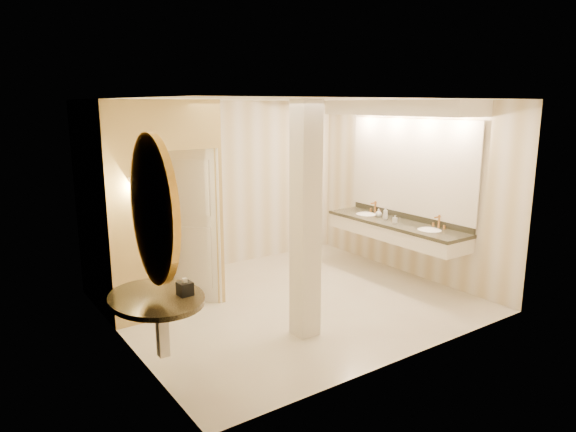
% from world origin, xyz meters
% --- Properties ---
extents(floor, '(4.50, 4.50, 0.00)m').
position_xyz_m(floor, '(0.00, 0.00, 0.00)').
color(floor, beige).
rests_on(floor, ground).
extents(ceiling, '(4.50, 4.50, 0.00)m').
position_xyz_m(ceiling, '(0.00, 0.00, 2.70)').
color(ceiling, white).
rests_on(ceiling, wall_back).
extents(wall_back, '(4.50, 0.02, 2.70)m').
position_xyz_m(wall_back, '(0.00, 2.00, 1.35)').
color(wall_back, beige).
rests_on(wall_back, floor).
extents(wall_front, '(4.50, 0.02, 2.70)m').
position_xyz_m(wall_front, '(0.00, -2.00, 1.35)').
color(wall_front, beige).
rests_on(wall_front, floor).
extents(wall_left, '(0.02, 4.00, 2.70)m').
position_xyz_m(wall_left, '(-2.25, 0.00, 1.35)').
color(wall_left, beige).
rests_on(wall_left, floor).
extents(wall_right, '(0.02, 4.00, 2.70)m').
position_xyz_m(wall_right, '(2.25, 0.00, 1.35)').
color(wall_right, beige).
rests_on(wall_right, floor).
extents(toilet_closet, '(1.50, 1.55, 2.70)m').
position_xyz_m(toilet_closet, '(-1.14, 0.96, 1.39)').
color(toilet_closet, '#E0D075').
rests_on(toilet_closet, floor).
extents(wall_sconce, '(0.14, 0.14, 0.42)m').
position_xyz_m(wall_sconce, '(-1.93, 0.43, 1.73)').
color(wall_sconce, '#BD7E3C').
rests_on(wall_sconce, toilet_closet).
extents(vanity, '(0.75, 2.62, 2.09)m').
position_xyz_m(vanity, '(1.98, -0.03, 1.63)').
color(vanity, silver).
rests_on(vanity, floor).
extents(console_shelf, '(1.09, 1.09, 1.99)m').
position_xyz_m(console_shelf, '(-2.21, -0.95, 1.35)').
color(console_shelf, black).
rests_on(console_shelf, floor).
extents(pillar, '(0.26, 0.26, 2.70)m').
position_xyz_m(pillar, '(-0.44, -0.90, 1.35)').
color(pillar, silver).
rests_on(pillar, floor).
extents(tissue_box, '(0.14, 0.14, 0.13)m').
position_xyz_m(tissue_box, '(-2.00, -1.09, 0.94)').
color(tissue_box, black).
rests_on(tissue_box, console_shelf).
extents(toilet, '(0.46, 0.79, 0.79)m').
position_xyz_m(toilet, '(-1.65, 1.44, 0.40)').
color(toilet, white).
rests_on(toilet, floor).
extents(soap_bottle_a, '(0.06, 0.06, 0.12)m').
position_xyz_m(soap_bottle_a, '(1.86, -0.09, 0.94)').
color(soap_bottle_a, beige).
rests_on(soap_bottle_a, vanity).
extents(soap_bottle_b, '(0.11, 0.11, 0.13)m').
position_xyz_m(soap_bottle_b, '(1.97, 0.37, 0.94)').
color(soap_bottle_b, silver).
rests_on(soap_bottle_b, vanity).
extents(soap_bottle_c, '(0.09, 0.09, 0.20)m').
position_xyz_m(soap_bottle_c, '(1.93, 0.18, 0.97)').
color(soap_bottle_c, '#C6B28C').
rests_on(soap_bottle_c, vanity).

